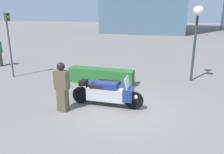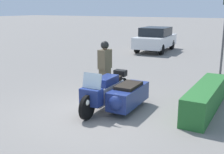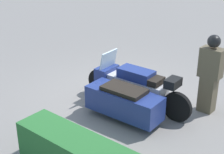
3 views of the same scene
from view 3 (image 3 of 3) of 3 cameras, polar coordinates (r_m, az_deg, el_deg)
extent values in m
plane|color=slate|center=(8.06, 0.34, -3.53)|extent=(160.00, 160.00, 0.00)
cylinder|color=black|center=(8.12, -2.01, -0.83)|extent=(0.64, 0.12, 0.64)
cylinder|color=black|center=(7.14, 10.74, -4.91)|extent=(0.64, 0.12, 0.64)
cylinder|color=black|center=(7.06, 2.41, -5.49)|extent=(0.50, 0.12, 0.50)
cube|color=#B7B7BC|center=(7.52, 3.97, -1.87)|extent=(1.44, 0.45, 0.45)
cube|color=navy|center=(7.39, 4.04, 0.40)|extent=(0.79, 0.41, 0.24)
cube|color=black|center=(7.24, 6.17, -0.36)|extent=(0.58, 0.41, 0.12)
cube|color=navy|center=(7.91, -0.87, 0.23)|extent=(0.34, 0.56, 0.44)
cube|color=silver|center=(7.73, -0.58, 2.97)|extent=(0.13, 0.53, 0.40)
sphere|color=white|center=(8.09, -2.31, 0.24)|extent=(0.18, 0.18, 0.18)
cube|color=navy|center=(7.02, 2.00, -4.26)|extent=(1.63, 0.64, 0.50)
sphere|color=navy|center=(7.38, -2.34, -2.58)|extent=(0.47, 0.47, 0.47)
cube|color=black|center=(6.89, 2.03, -2.13)|extent=(0.90, 0.53, 0.09)
cube|color=black|center=(6.97, 10.10, -0.96)|extent=(0.25, 0.38, 0.18)
cube|color=brown|center=(7.64, 15.59, -2.72)|extent=(0.33, 0.29, 0.80)
cube|color=brown|center=(7.37, 16.19, 2.28)|extent=(0.47, 0.29, 0.63)
sphere|color=tan|center=(7.23, 16.57, 5.41)|extent=(0.22, 0.22, 0.22)
sphere|color=black|center=(7.22, 16.60, 5.70)|extent=(0.27, 0.27, 0.27)
camera|label=1|loc=(14.05, 13.54, 21.22)|focal=35.00mm
camera|label=2|loc=(10.58, -42.49, 12.64)|focal=45.00mm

